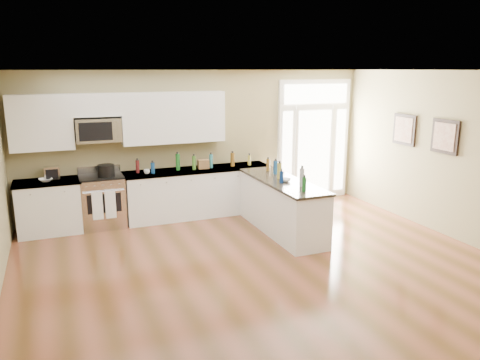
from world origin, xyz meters
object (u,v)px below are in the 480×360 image
object	(u,v)px
peninsula_cabinet	(281,208)
kitchen_range	(103,201)
toaster_oven	(52,173)
stockpot	(106,170)

from	to	relation	value
peninsula_cabinet	kitchen_range	bearing A→B (deg)	153.42
kitchen_range	toaster_oven	world-z (taller)	toaster_oven
peninsula_cabinet	stockpot	bearing A→B (deg)	154.26
kitchen_range	toaster_oven	xyz separation A→B (m)	(-0.81, 0.11, 0.57)
kitchen_range	peninsula_cabinet	bearing A→B (deg)	-26.58
peninsula_cabinet	toaster_oven	xyz separation A→B (m)	(-3.70, 1.56, 0.62)
kitchen_range	stockpot	world-z (taller)	stockpot
peninsula_cabinet	kitchen_range	world-z (taller)	kitchen_range
toaster_oven	stockpot	bearing A→B (deg)	-13.63
stockpot	toaster_oven	bearing A→B (deg)	167.02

